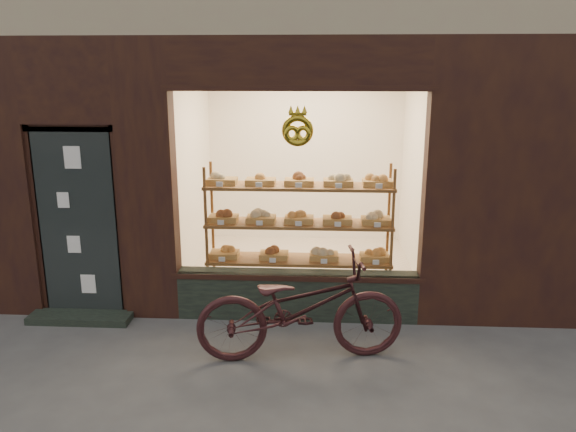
{
  "coord_description": "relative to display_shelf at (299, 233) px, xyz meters",
  "views": [
    {
      "loc": [
        0.69,
        -3.83,
        2.77
      ],
      "look_at": [
        0.35,
        2.0,
        1.24
      ],
      "focal_mm": 35.0,
      "sensor_mm": 36.0,
      "label": 1
    }
  ],
  "objects": [
    {
      "name": "ground",
      "position": [
        -0.45,
        -2.55,
        -0.89
      ],
      "size": [
        90.0,
        90.0,
        0.0
      ],
      "primitive_type": "plane",
      "color": "#4A4A4A"
    },
    {
      "name": "display_shelf",
      "position": [
        0.0,
        0.0,
        0.0
      ],
      "size": [
        2.2,
        0.45,
        1.7
      ],
      "color": "brown",
      "rests_on": "ground"
    },
    {
      "name": "bicycle",
      "position": [
        0.07,
        -1.35,
        -0.36
      ],
      "size": [
        2.09,
        0.98,
        1.06
      ],
      "primitive_type": "imported",
      "rotation": [
        0.0,
        0.0,
        1.71
      ],
      "color": "#331618",
      "rests_on": "ground"
    }
  ]
}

